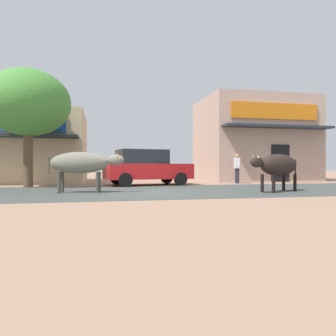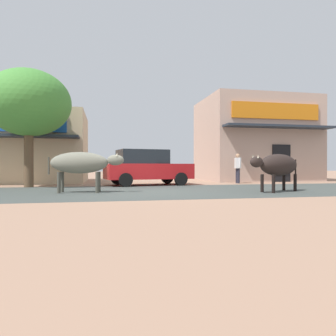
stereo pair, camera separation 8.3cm
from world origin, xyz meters
name	(u,v)px [view 2 (the right image)]	position (x,y,z in m)	size (l,w,h in m)	color
ground	(144,191)	(0.00, 0.00, 0.00)	(80.00, 80.00, 0.00)	#9D765E
asphalt_road	(144,191)	(0.00, 0.00, 0.00)	(72.00, 6.03, 0.00)	#414743
storefront_left_cafe	(14,147)	(-6.19, 7.44, 1.91)	(7.57, 5.93, 3.82)	#C7AF89
storefront_right_club	(255,140)	(8.05, 7.45, 2.55)	(6.61, 5.93, 5.10)	tan
roadside_tree	(29,103)	(-4.50, 3.06, 3.54)	(3.49, 3.49, 4.95)	brown
parked_hatchback_car	(146,167)	(0.56, 3.46, 0.84)	(4.18, 2.43, 1.64)	red
cow_near_brown	(81,163)	(-2.12, -0.19, 0.99)	(2.50, 0.87, 1.37)	slate
cow_far_dark	(278,165)	(4.52, -1.20, 0.92)	(2.44, 1.46, 1.31)	#2B211E
pedestrian_by_shop	(238,166)	(5.37, 4.03, 0.89)	(0.32, 0.61, 1.53)	#262633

